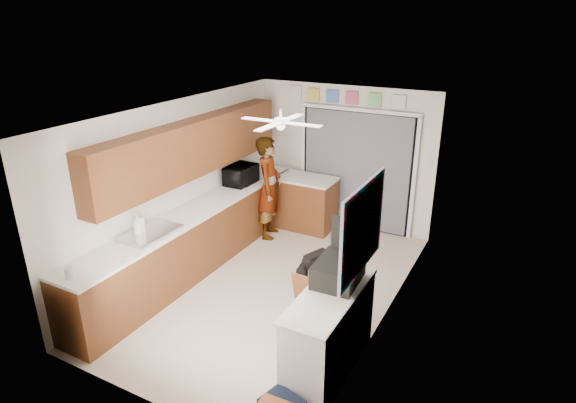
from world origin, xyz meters
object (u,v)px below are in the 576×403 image
at_px(man, 269,188).
at_px(dog, 316,263).
at_px(soap_bottle, 138,225).
at_px(paper_towel_roll, 140,226).
at_px(microwave, 241,175).
at_px(suitcase, 338,271).

bearing_deg(man, dog, -142.84).
xyz_separation_m(soap_bottle, man, (0.49, 2.51, -0.22)).
bearing_deg(paper_towel_roll, man, 78.55).
distance_m(paper_towel_roll, man, 2.51).
relative_size(microwave, man, 0.32).
relative_size(paper_towel_roll, man, 0.13).
height_order(suitcase, man, man).
xyz_separation_m(soap_bottle, dog, (1.80, 1.61, -0.88)).
bearing_deg(microwave, soap_bottle, 178.47).
relative_size(microwave, suitcase, 0.97).
bearing_deg(dog, paper_towel_roll, -118.11).
relative_size(microwave, soap_bottle, 1.79).
xyz_separation_m(paper_towel_roll, man, (0.50, 2.45, -0.18)).
bearing_deg(man, paper_towel_roll, 150.02).
height_order(soap_bottle, dog, soap_bottle).
relative_size(suitcase, dog, 1.08).
relative_size(microwave, dog, 1.04).
xyz_separation_m(microwave, dog, (1.74, -0.70, -0.88)).
relative_size(microwave, paper_towel_roll, 2.44).
bearing_deg(paper_towel_roll, soap_bottle, -79.12).
relative_size(soap_bottle, paper_towel_roll, 1.37).
distance_m(microwave, man, 0.52).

